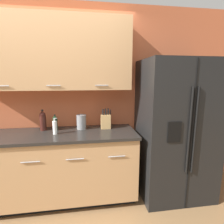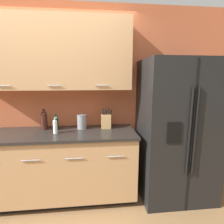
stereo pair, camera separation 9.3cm
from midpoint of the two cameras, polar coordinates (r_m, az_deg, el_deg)
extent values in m
cube|color=#BC5B38|center=(2.63, -19.27, 3.52)|extent=(10.00, 0.05, 2.60)
cube|color=tan|center=(2.41, -16.99, 17.62)|extent=(1.92, 0.32, 0.89)
cylinder|color=#99999E|center=(2.40, -30.98, 7.36)|extent=(0.16, 0.01, 0.01)
cylinder|color=#99999E|center=(2.23, -17.27, 8.25)|extent=(0.16, 0.01, 0.01)
cylinder|color=#99999E|center=(2.19, -2.15, 8.69)|extent=(0.16, 0.01, 0.01)
cube|color=black|center=(2.76, -15.18, -24.06)|extent=(1.94, 0.54, 0.09)
cube|color=tan|center=(2.50, -15.85, -16.07)|extent=(1.98, 0.62, 0.81)
cube|color=black|center=(2.33, -16.44, -6.88)|extent=(2.01, 0.64, 0.03)
cylinder|color=#99999E|center=(2.18, -24.01, -14.28)|extent=(0.20, 0.01, 0.01)
cylinder|color=#99999E|center=(2.08, -11.02, -14.69)|extent=(0.20, 0.01, 0.01)
cylinder|color=#99999E|center=(2.09, 2.51, -14.35)|extent=(0.20, 0.01, 0.01)
cube|color=black|center=(2.52, 21.28, -5.69)|extent=(0.95, 0.73, 1.84)
cube|color=black|center=(2.22, 25.61, -8.25)|extent=(0.01, 0.01, 1.81)
cylinder|color=black|center=(2.16, 25.21, -6.13)|extent=(0.02, 0.02, 1.01)
cylinder|color=black|center=(2.20, 26.78, -5.99)|extent=(0.02, 0.02, 1.01)
cube|color=black|center=(2.09, 20.80, -6.39)|extent=(0.16, 0.01, 0.24)
cube|color=tan|center=(2.41, -0.88, -3.07)|extent=(0.13, 0.11, 0.19)
cylinder|color=black|center=(2.39, -1.78, 0.03)|extent=(0.02, 0.03, 0.07)
cylinder|color=black|center=(2.36, -1.72, 0.03)|extent=(0.02, 0.04, 0.09)
cylinder|color=black|center=(2.40, -0.93, 0.19)|extent=(0.02, 0.04, 0.08)
cylinder|color=black|center=(2.36, -0.86, -0.04)|extent=(0.02, 0.03, 0.08)
cylinder|color=black|center=(2.40, -0.08, 0.27)|extent=(0.01, 0.03, 0.09)
cylinder|color=black|center=(2.37, 0.01, 0.00)|extent=(0.02, 0.04, 0.08)
cylinder|color=black|center=(2.40, 0.77, 0.03)|extent=(0.01, 0.03, 0.07)
cylinder|color=#3D1914|center=(2.50, -20.23, -3.18)|extent=(0.08, 0.08, 0.19)
sphere|color=#3D1914|center=(2.48, -20.39, -0.69)|extent=(0.08, 0.08, 0.08)
cylinder|color=#3D1914|center=(2.47, -20.42, -0.26)|extent=(0.03, 0.03, 0.07)
cylinder|color=black|center=(2.47, -20.49, 0.69)|extent=(0.03, 0.03, 0.02)
cylinder|color=white|center=(2.28, -16.95, -4.72)|extent=(0.05, 0.05, 0.16)
cylinder|color=#B2B2B5|center=(2.25, -17.08, -2.29)|extent=(0.02, 0.02, 0.04)
cylinder|color=#B2B2B5|center=(2.25, -16.72, -1.85)|extent=(0.03, 0.01, 0.01)
cylinder|color=black|center=(2.45, -16.74, -3.82)|extent=(0.06, 0.06, 0.15)
sphere|color=black|center=(2.43, -16.85, -1.87)|extent=(0.06, 0.06, 0.06)
cylinder|color=black|center=(2.42, -16.87, -1.54)|extent=(0.02, 0.02, 0.05)
cylinder|color=black|center=(2.42, -16.91, -0.80)|extent=(0.02, 0.02, 0.01)
cylinder|color=gray|center=(2.41, -8.71, -3.27)|extent=(0.13, 0.13, 0.18)
cylinder|color=gray|center=(2.39, -8.78, -0.98)|extent=(0.13, 0.13, 0.01)
sphere|color=gray|center=(2.38, -8.79, -0.70)|extent=(0.02, 0.02, 0.02)
camera|label=1|loc=(0.05, -88.82, 0.23)|focal=28.00mm
camera|label=2|loc=(0.05, 91.18, -0.23)|focal=28.00mm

